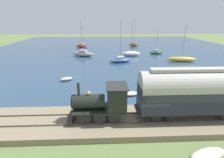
{
  "coord_description": "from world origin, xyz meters",
  "views": [
    {
      "loc": [
        -13.46,
        3.9,
        8.99
      ],
      "look_at": [
        5.51,
        3.04,
        2.46
      ],
      "focal_mm": 28.0,
      "sensor_mm": 36.0,
      "label": 1
    }
  ],
  "objects_px": {
    "sailboat_yellow": "(182,59)",
    "beached_dinghy": "(208,154)",
    "sailboat_red": "(82,46)",
    "passenger_coach": "(197,91)",
    "steam_locomotive": "(104,101)",
    "sailboat_white": "(131,53)",
    "rowboat_near_shore": "(128,94)",
    "rowboat_mid_harbor": "(190,82)",
    "sailboat_blue": "(120,60)",
    "sailboat_brown": "(134,44)",
    "rowboat_far_out": "(215,85)",
    "rowboat_off_pier": "(66,79)",
    "sailboat_green": "(156,52)",
    "sailboat_gray": "(83,54)"
  },
  "relations": [
    {
      "from": "sailboat_red",
      "to": "rowboat_off_pier",
      "type": "distance_m",
      "value": 33.52
    },
    {
      "from": "steam_locomotive",
      "to": "sailboat_white",
      "type": "bearing_deg",
      "value": -12.79
    },
    {
      "from": "sailboat_brown",
      "to": "rowboat_near_shore",
      "type": "distance_m",
      "value": 41.49
    },
    {
      "from": "rowboat_near_shore",
      "to": "rowboat_far_out",
      "type": "xyz_separation_m",
      "value": [
        2.41,
        -12.53,
        0.05
      ]
    },
    {
      "from": "sailboat_red",
      "to": "sailboat_brown",
      "type": "distance_m",
      "value": 17.78
    },
    {
      "from": "rowboat_mid_harbor",
      "to": "rowboat_off_pier",
      "type": "bearing_deg",
      "value": 63.96
    },
    {
      "from": "sailboat_red",
      "to": "rowboat_near_shore",
      "type": "height_order",
      "value": "sailboat_red"
    },
    {
      "from": "sailboat_white",
      "to": "rowboat_mid_harbor",
      "type": "distance_m",
      "value": 21.13
    },
    {
      "from": "steam_locomotive",
      "to": "sailboat_blue",
      "type": "bearing_deg",
      "value": -8.69
    },
    {
      "from": "sailboat_brown",
      "to": "rowboat_far_out",
      "type": "bearing_deg",
      "value": -171.38
    },
    {
      "from": "sailboat_gray",
      "to": "sailboat_white",
      "type": "relative_size",
      "value": 0.86
    },
    {
      "from": "sailboat_white",
      "to": "rowboat_mid_harbor",
      "type": "xyz_separation_m",
      "value": [
        -20.31,
        -5.83,
        -0.44
      ]
    },
    {
      "from": "sailboat_yellow",
      "to": "sailboat_brown",
      "type": "xyz_separation_m",
      "value": [
        23.3,
        6.95,
        0.11
      ]
    },
    {
      "from": "sailboat_red",
      "to": "sailboat_blue",
      "type": "height_order",
      "value": "sailboat_blue"
    },
    {
      "from": "sailboat_green",
      "to": "rowboat_far_out",
      "type": "distance_m",
      "value": 24.14
    },
    {
      "from": "sailboat_blue",
      "to": "rowboat_off_pier",
      "type": "relative_size",
      "value": 4.03
    },
    {
      "from": "sailboat_red",
      "to": "sailboat_blue",
      "type": "bearing_deg",
      "value": -146.31
    },
    {
      "from": "steam_locomotive",
      "to": "sailboat_blue",
      "type": "relative_size",
      "value": 0.59
    },
    {
      "from": "sailboat_blue",
      "to": "beached_dinghy",
      "type": "relative_size",
      "value": 2.89
    },
    {
      "from": "sailboat_blue",
      "to": "sailboat_white",
      "type": "relative_size",
      "value": 1.02
    },
    {
      "from": "sailboat_blue",
      "to": "sailboat_brown",
      "type": "relative_size",
      "value": 0.95
    },
    {
      "from": "beached_dinghy",
      "to": "rowboat_far_out",
      "type": "bearing_deg",
      "value": -33.3
    },
    {
      "from": "sailboat_green",
      "to": "rowboat_mid_harbor",
      "type": "height_order",
      "value": "sailboat_green"
    },
    {
      "from": "sailboat_white",
      "to": "sailboat_gray",
      "type": "bearing_deg",
      "value": 94.0
    },
    {
      "from": "sailboat_yellow",
      "to": "rowboat_near_shore",
      "type": "distance_m",
      "value": 22.63
    },
    {
      "from": "rowboat_near_shore",
      "to": "rowboat_off_pier",
      "type": "bearing_deg",
      "value": 54.25
    },
    {
      "from": "passenger_coach",
      "to": "sailboat_blue",
      "type": "distance_m",
      "value": 24.13
    },
    {
      "from": "sailboat_yellow",
      "to": "sailboat_blue",
      "type": "height_order",
      "value": "sailboat_blue"
    },
    {
      "from": "passenger_coach",
      "to": "sailboat_blue",
      "type": "xyz_separation_m",
      "value": [
        23.58,
        4.46,
        -2.54
      ]
    },
    {
      "from": "rowboat_far_out",
      "to": "beached_dinghy",
      "type": "xyz_separation_m",
      "value": [
        -12.87,
        8.45,
        -0.07
      ]
    },
    {
      "from": "sailboat_blue",
      "to": "sailboat_white",
      "type": "height_order",
      "value": "sailboat_blue"
    },
    {
      "from": "rowboat_mid_harbor",
      "to": "beached_dinghy",
      "type": "relative_size",
      "value": 0.79
    },
    {
      "from": "sailboat_blue",
      "to": "passenger_coach",
      "type": "bearing_deg",
      "value": 175.8
    },
    {
      "from": "sailboat_red",
      "to": "sailboat_green",
      "type": "height_order",
      "value": "sailboat_red"
    },
    {
      "from": "sailboat_green",
      "to": "rowboat_far_out",
      "type": "relative_size",
      "value": 2.46
    },
    {
      "from": "steam_locomotive",
      "to": "sailboat_white",
      "type": "xyz_separation_m",
      "value": [
        30.53,
        -6.93,
        -1.72
      ]
    },
    {
      "from": "sailboat_yellow",
      "to": "beached_dinghy",
      "type": "bearing_deg",
      "value": 169.3
    },
    {
      "from": "sailboat_red",
      "to": "beached_dinghy",
      "type": "height_order",
      "value": "sailboat_red"
    },
    {
      "from": "sailboat_white",
      "to": "steam_locomotive",
      "type": "bearing_deg",
      "value": 170.07
    },
    {
      "from": "sailboat_white",
      "to": "sailboat_red",
      "type": "bearing_deg",
      "value": 46.4
    },
    {
      "from": "steam_locomotive",
      "to": "sailboat_red",
      "type": "bearing_deg",
      "value": 9.18
    },
    {
      "from": "steam_locomotive",
      "to": "passenger_coach",
      "type": "relative_size",
      "value": 0.49
    },
    {
      "from": "sailboat_red",
      "to": "rowboat_far_out",
      "type": "xyz_separation_m",
      "value": [
        -36.97,
        -22.91,
        -0.32
      ]
    },
    {
      "from": "sailboat_gray",
      "to": "rowboat_mid_harbor",
      "type": "relative_size",
      "value": 3.1
    },
    {
      "from": "sailboat_gray",
      "to": "sailboat_yellow",
      "type": "xyz_separation_m",
      "value": [
        -6.56,
        -22.47,
        -0.11
      ]
    },
    {
      "from": "sailboat_red",
      "to": "sailboat_yellow",
      "type": "bearing_deg",
      "value": -124.35
    },
    {
      "from": "passenger_coach",
      "to": "steam_locomotive",
      "type": "bearing_deg",
      "value": 90.0
    },
    {
      "from": "sailboat_red",
      "to": "rowboat_far_out",
      "type": "distance_m",
      "value": 43.49
    },
    {
      "from": "rowboat_mid_harbor",
      "to": "beached_dinghy",
      "type": "height_order",
      "value": "beached_dinghy"
    },
    {
      "from": "sailboat_green",
      "to": "rowboat_near_shore",
      "type": "distance_m",
      "value": 28.76
    }
  ]
}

